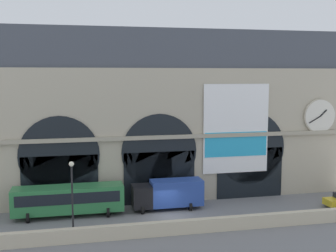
# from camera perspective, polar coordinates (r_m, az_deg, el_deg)

# --- Properties ---
(ground_plane) EXTENTS (200.00, 200.00, 0.00)m
(ground_plane) POSITION_cam_1_polar(r_m,az_deg,el_deg) (44.12, 0.17, -12.03)
(ground_plane) COLOR slate
(quay_parapet_wall) EXTENTS (90.00, 0.70, 1.26)m
(quay_parapet_wall) POSITION_cam_1_polar(r_m,az_deg,el_deg) (39.65, 1.68, -13.28)
(quay_parapet_wall) COLOR beige
(quay_parapet_wall) RESTS_ON ground
(station_building) EXTENTS (44.98, 5.06, 19.35)m
(station_building) POSITION_cam_1_polar(r_m,az_deg,el_deg) (49.18, -1.64, 1.11)
(station_building) COLOR #B2A891
(station_building) RESTS_ON ground
(bus_midwest) EXTENTS (11.00, 3.25, 3.10)m
(bus_midwest) POSITION_cam_1_polar(r_m,az_deg,el_deg) (45.03, -13.08, -9.44)
(bus_midwest) COLOR #2D7A42
(bus_midwest) RESTS_ON ground
(box_truck_center) EXTENTS (7.50, 2.91, 3.12)m
(box_truck_center) POSITION_cam_1_polar(r_m,az_deg,el_deg) (46.20, 0.05, -8.94)
(box_truck_center) COLOR black
(box_truck_center) RESTS_ON ground
(street_lamp_quayside) EXTENTS (0.44, 0.44, 6.90)m
(street_lamp_quayside) POSITION_cam_1_polar(r_m,az_deg,el_deg) (38.19, -12.62, -8.28)
(street_lamp_quayside) COLOR black
(street_lamp_quayside) RESTS_ON ground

